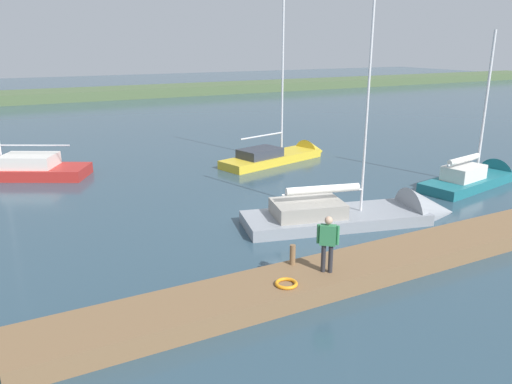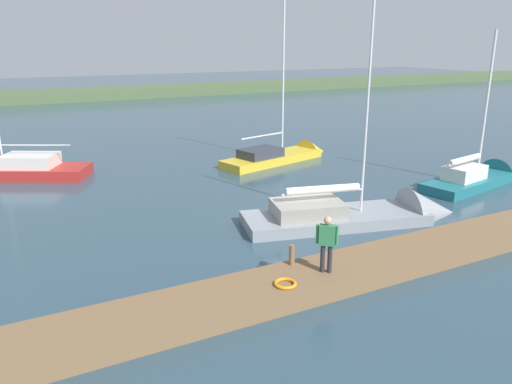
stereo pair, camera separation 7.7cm
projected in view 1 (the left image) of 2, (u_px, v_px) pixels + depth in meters
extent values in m
plane|color=#2D4756|center=(301.00, 217.00, 21.48)|extent=(200.00, 200.00, 0.00)
cube|color=#4C603D|center=(86.00, 99.00, 65.98)|extent=(180.00, 8.00, 2.40)
cube|color=brown|center=(393.00, 259.00, 16.61)|extent=(23.60, 2.01, 0.58)
cylinder|color=brown|center=(293.00, 255.00, 15.44)|extent=(0.18, 0.18, 0.65)
torus|color=orange|center=(286.00, 284.00, 14.19)|extent=(0.66, 0.66, 0.10)
cube|color=gold|center=(272.00, 162.00, 31.09)|extent=(7.34, 3.72, 0.94)
cone|color=gold|center=(314.00, 153.00, 33.71)|extent=(2.22, 2.36, 1.97)
cube|color=#333842|center=(260.00, 153.00, 30.23)|extent=(2.85, 2.25, 0.53)
cylinder|color=silver|center=(283.00, 77.00, 30.16)|extent=(0.12, 0.12, 9.38)
cylinder|color=silver|center=(262.00, 136.00, 30.03)|extent=(3.33, 0.97, 0.10)
cube|color=#1E6B75|center=(468.00, 185.00, 25.98)|extent=(6.53, 3.15, 0.87)
cone|color=#1E6B75|center=(502.00, 174.00, 28.14)|extent=(2.17, 2.34, 2.03)
cube|color=silver|center=(464.00, 172.00, 25.37)|extent=(2.41, 1.74, 0.71)
cylinder|color=silver|center=(486.00, 105.00, 25.21)|extent=(0.14, 0.14, 7.32)
cylinder|color=silver|center=(464.00, 162.00, 25.13)|extent=(2.91, 0.65, 0.11)
cylinder|color=silver|center=(464.00, 159.00, 25.09)|extent=(2.65, 0.76, 0.28)
cube|color=gray|center=(335.00, 222.00, 20.66)|extent=(8.00, 4.25, 0.84)
cone|color=gray|center=(430.00, 214.00, 21.67)|extent=(2.77, 2.95, 2.48)
cube|color=gray|center=(308.00, 208.00, 20.17)|extent=(3.17, 2.50, 0.59)
cylinder|color=silver|center=(367.00, 109.00, 19.57)|extent=(0.10, 0.10, 8.46)
cylinder|color=silver|center=(323.00, 192.00, 20.12)|extent=(3.37, 0.91, 0.08)
cylinder|color=silver|center=(323.00, 189.00, 20.09)|extent=(3.09, 1.06, 0.32)
cube|color=#B22823|center=(15.00, 175.00, 27.73)|extent=(8.12, 5.87, 0.96)
cube|color=silver|center=(29.00, 161.00, 27.48)|extent=(3.40, 3.05, 0.68)
cylinder|color=silver|center=(34.00, 145.00, 27.23)|extent=(3.43, 1.91, 0.08)
cylinder|color=#28282D|center=(331.00, 259.00, 14.87)|extent=(0.14, 0.14, 0.88)
cylinder|color=#28282D|center=(323.00, 258.00, 14.92)|extent=(0.14, 0.14, 0.88)
cube|color=#337F4C|center=(328.00, 235.00, 14.68)|extent=(0.51, 0.48, 0.62)
sphere|color=tan|center=(329.00, 220.00, 14.54)|extent=(0.24, 0.24, 0.24)
cylinder|color=#337F4C|center=(338.00, 235.00, 14.61)|extent=(0.09, 0.09, 0.59)
cylinder|color=#337F4C|center=(318.00, 234.00, 14.73)|extent=(0.09, 0.09, 0.59)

